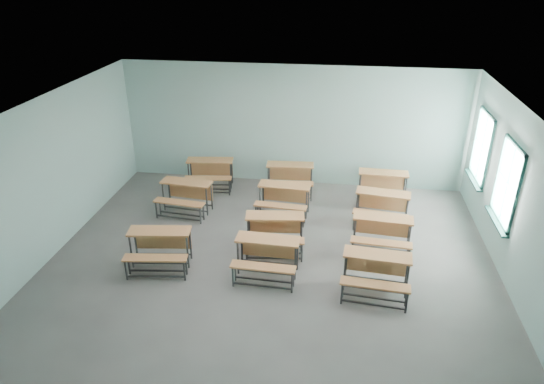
{
  "coord_description": "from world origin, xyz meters",
  "views": [
    {
      "loc": [
        1.22,
        -8.16,
        5.59
      ],
      "look_at": [
        -0.14,
        1.2,
        1.0
      ],
      "focal_mm": 32.0,
      "sensor_mm": 36.0,
      "label": 1
    }
  ],
  "objects": [
    {
      "name": "desk_unit_r1c1",
      "position": [
        0.02,
        0.5,
        0.51
      ],
      "size": [
        1.3,
        0.95,
        0.76
      ],
      "rotation": [
        0.0,
        0.0,
        0.11
      ],
      "color": "#AE6E3F",
      "rests_on": "ground"
    },
    {
      "name": "desk_unit_r0c1",
      "position": [
        -0.0,
        -0.45,
        0.51
      ],
      "size": [
        1.24,
        0.86,
        0.76
      ],
      "rotation": [
        0.0,
        0.0,
        -0.03
      ],
      "color": "#AE6E3F",
      "rests_on": "ground"
    },
    {
      "name": "desk_unit_r1c2",
      "position": [
        2.23,
        0.73,
        0.51
      ],
      "size": [
        1.28,
        0.92,
        0.76
      ],
      "rotation": [
        0.0,
        0.0,
        -0.08
      ],
      "color": "#AE6E3F",
      "rests_on": "ground"
    },
    {
      "name": "desk_unit_r2c1",
      "position": [
        0.02,
        2.02,
        0.51
      ],
      "size": [
        1.27,
        0.9,
        0.76
      ],
      "rotation": [
        0.0,
        0.0,
        -0.07
      ],
      "color": "#AE6E3F",
      "rests_on": "ground"
    },
    {
      "name": "desk_unit_r0c2",
      "position": [
        2.04,
        -0.7,
        0.51
      ],
      "size": [
        1.28,
        0.92,
        0.76
      ],
      "rotation": [
        0.0,
        0.0,
        -0.08
      ],
      "color": "#AE6E3F",
      "rests_on": "ground"
    },
    {
      "name": "desk_unit_r3c2",
      "position": [
        2.39,
        3.11,
        0.51
      ],
      "size": [
        1.24,
        0.86,
        0.76
      ],
      "rotation": [
        0.0,
        0.0,
        -0.03
      ],
      "color": "#AE6E3F",
      "rests_on": "ground"
    },
    {
      "name": "desk_unit_r0c0",
      "position": [
        -2.14,
        -0.45,
        0.51
      ],
      "size": [
        1.31,
        0.97,
        0.76
      ],
      "rotation": [
        0.0,
        0.0,
        0.13
      ],
      "color": "#AE6E3F",
      "rests_on": "ground"
    },
    {
      "name": "desk_unit_r2c2",
      "position": [
        2.3,
        1.94,
        0.51
      ],
      "size": [
        1.32,
        0.98,
        0.76
      ],
      "rotation": [
        0.0,
        0.0,
        -0.14
      ],
      "color": "#AE6E3F",
      "rests_on": "ground"
    },
    {
      "name": "desk_unit_r3c1",
      "position": [
        0.03,
        3.29,
        0.51
      ],
      "size": [
        1.28,
        0.9,
        0.76
      ],
      "rotation": [
        0.0,
        0.0,
        0.07
      ],
      "color": "#AE6E3F",
      "rests_on": "ground"
    },
    {
      "name": "desk_unit_r3c0",
      "position": [
        -2.11,
        3.29,
        0.51
      ],
      "size": [
        1.31,
        0.96,
        0.76
      ],
      "rotation": [
        0.0,
        0.0,
        0.12
      ],
      "color": "#AE6E3F",
      "rests_on": "ground"
    },
    {
      "name": "desk_unit_r2c0",
      "position": [
        -2.33,
        1.86,
        0.51
      ],
      "size": [
        1.3,
        0.94,
        0.76
      ],
      "rotation": [
        0.0,
        0.0,
        -0.11
      ],
      "color": "#AE6E3F",
      "rests_on": "ground"
    },
    {
      "name": "room",
      "position": [
        0.08,
        0.03,
        1.6
      ],
      "size": [
        9.04,
        8.04,
        3.24
      ],
      "color": "slate",
      "rests_on": "ground"
    }
  ]
}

